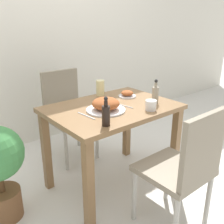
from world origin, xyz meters
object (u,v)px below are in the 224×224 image
sauce_bottle (106,115)px  condiment_bottle (155,94)px  food_plate (106,105)px  chair_far (67,110)px  drink_cup (151,105)px  juice_glass (100,88)px  chair_near (184,166)px  side_plate (127,94)px

sauce_bottle → condiment_bottle: same height
food_plate → sauce_bottle: bearing=-127.8°
chair_far → drink_cup: size_ratio=10.61×
condiment_bottle → chair_far: bearing=111.4°
food_plate → juice_glass: 0.41m
chair_far → chair_near: bearing=-88.2°
chair_far → side_plate: size_ratio=5.80×
food_plate → juice_glass: (0.21, 0.35, 0.02)m
chair_far → sauce_bottle: sauce_bottle is taller
food_plate → sauce_bottle: 0.29m
chair_far → side_plate: chair_far is taller
food_plate → juice_glass: juice_glass is taller
chair_far → sauce_bottle: bearing=-105.0°
food_plate → juice_glass: bearing=58.7°
side_plate → drink_cup: bearing=-104.4°
chair_near → juice_glass: chair_near is taller
food_plate → side_plate: 0.40m
chair_near → food_plate: chair_near is taller
sauce_bottle → condiment_bottle: (0.60, 0.12, 0.00)m
juice_glass → condiment_bottle: 0.51m
drink_cup → condiment_bottle: size_ratio=0.42×
chair_far → juice_glass: (0.12, -0.41, 0.29)m
chair_near → juice_glass: 1.04m
condiment_bottle → juice_glass: bearing=115.1°
chair_near → drink_cup: bearing=-107.9°
food_plate → condiment_bottle: 0.44m
chair_near → condiment_bottle: size_ratio=4.50×
juice_glass → sauce_bottle: size_ratio=0.69×
juice_glass → condiment_bottle: condiment_bottle is taller
juice_glass → side_plate: bearing=-50.8°
chair_near → juice_glass: (0.08, 0.99, 0.29)m
sauce_bottle → chair_near: bearing=-53.8°
juice_glass → sauce_bottle: bearing=-123.9°
food_plate → chair_far: bearing=83.3°
food_plate → side_plate: food_plate is taller
chair_far → food_plate: bearing=-96.7°
chair_near → side_plate: bearing=-106.3°
sauce_bottle → juice_glass: bearing=56.1°
chair_near → food_plate: (-0.13, 0.64, 0.27)m
side_plate → drink_cup: (-0.09, -0.37, 0.01)m
drink_cup → juice_glass: 0.56m
chair_near → sauce_bottle: size_ratio=4.50×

